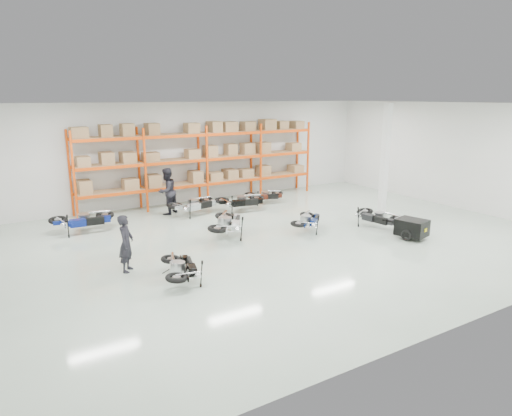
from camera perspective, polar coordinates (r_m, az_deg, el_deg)
room at (r=15.18m, az=3.57°, el=4.30°), size 18.00×18.00×18.00m
pallet_rack at (r=20.75m, az=-6.68°, el=6.83°), size 11.28×0.98×3.62m
structural_column at (r=18.94m, az=15.80°, el=5.71°), size 0.25×0.25×4.50m
moto_blue_centre at (r=16.57m, az=6.53°, el=-1.18°), size 1.75×1.63×1.04m
moto_silver_left at (r=15.83m, az=-3.56°, el=-1.43°), size 1.91×2.16×1.26m
moto_black_far_left at (r=12.11m, az=-9.33°, el=-6.94°), size 1.22×1.80×1.06m
moto_touring_right at (r=17.41m, az=14.94°, el=-0.67°), size 1.06×1.84×1.14m
trailer at (r=16.42m, az=18.90°, el=-2.34°), size 0.98×1.66×0.67m
moto_back_a at (r=17.39m, az=-20.88°, el=-0.96°), size 2.00×1.12×1.25m
moto_back_b at (r=18.80m, az=-7.76°, el=0.82°), size 1.97×1.20×1.20m
moto_back_c at (r=19.26m, az=-1.91°, el=1.26°), size 2.02×1.34×1.20m
moto_back_d at (r=20.66m, az=1.10°, el=1.88°), size 1.73×1.20×1.01m
person_left at (r=13.10m, az=-15.93°, el=-4.28°), size 0.65×0.70×1.61m
person_back at (r=19.04m, az=-11.08°, el=2.07°), size 1.17×1.10×1.92m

